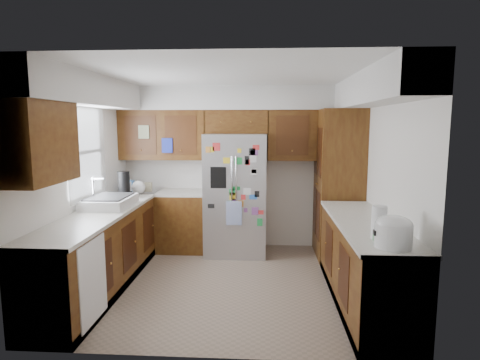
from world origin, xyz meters
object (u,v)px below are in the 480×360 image
fridge (236,194)px  paper_towel (379,223)px  rice_cooker (393,231)px  pantry (338,184)px

fridge → paper_towel: size_ratio=6.01×
rice_cooker → paper_towel: size_ratio=1.05×
paper_towel → fridge: bearing=121.8°
pantry → rice_cooker: bearing=-90.0°
rice_cooker → paper_towel: 0.25m
fridge → rice_cooker: size_ratio=5.71×
pantry → fridge: pantry is taller
paper_towel → rice_cooker: bearing=-78.3°
fridge → paper_towel: bearing=-58.2°
pantry → paper_towel: pantry is taller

